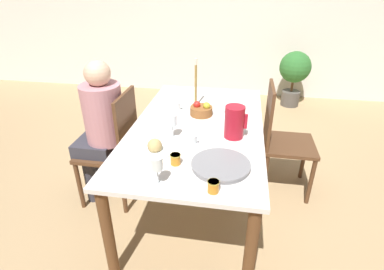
% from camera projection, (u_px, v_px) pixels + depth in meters
% --- Properties ---
extents(ground_plane, '(20.00, 20.00, 0.00)m').
position_uv_depth(ground_plane, '(197.00, 201.00, 2.57)').
color(ground_plane, tan).
extents(wall_back, '(10.00, 0.06, 2.60)m').
position_uv_depth(wall_back, '(226.00, 7.00, 4.37)').
color(wall_back, silver).
rests_on(wall_back, ground_plane).
extents(dining_table, '(0.96, 1.70, 0.73)m').
position_uv_depth(dining_table, '(198.00, 136.00, 2.27)').
color(dining_table, silver).
rests_on(dining_table, ground_plane).
extents(chair_person_side, '(0.42, 0.42, 0.96)m').
position_uv_depth(chair_person_side, '(115.00, 146.00, 2.39)').
color(chair_person_side, '#51331E').
rests_on(chair_person_side, ground_plane).
extents(chair_opposite, '(0.42, 0.42, 0.96)m').
position_uv_depth(chair_opposite, '(281.00, 138.00, 2.52)').
color(chair_opposite, '#51331E').
rests_on(chair_opposite, ground_plane).
extents(person_seated, '(0.39, 0.41, 1.19)m').
position_uv_depth(person_seated, '(101.00, 122.00, 2.31)').
color(person_seated, '#33333D').
rests_on(person_seated, ground_plane).
extents(red_pitcher, '(0.16, 0.13, 0.22)m').
position_uv_depth(red_pitcher, '(234.00, 122.00, 2.02)').
color(red_pitcher, '#A31423').
rests_on(red_pitcher, dining_table).
extents(wine_glass_water, '(0.06, 0.06, 0.17)m').
position_uv_depth(wine_glass_water, '(172.00, 121.00, 2.00)').
color(wine_glass_water, white).
rests_on(wine_glass_water, dining_table).
extents(wine_glass_juice, '(0.06, 0.06, 0.17)m').
position_uv_depth(wine_glass_juice, '(157.00, 165.00, 1.54)').
color(wine_glass_juice, white).
rests_on(wine_glass_juice, dining_table).
extents(teacup_near_person, '(0.13, 0.13, 0.07)m').
position_uv_depth(teacup_near_person, '(191.00, 140.00, 1.97)').
color(teacup_near_person, silver).
rests_on(teacup_near_person, dining_table).
extents(teacup_across, '(0.13, 0.13, 0.07)m').
position_uv_depth(teacup_across, '(176.00, 107.00, 2.47)').
color(teacup_across, silver).
rests_on(teacup_across, dining_table).
extents(serving_tray, '(0.34, 0.34, 0.03)m').
position_uv_depth(serving_tray, '(221.00, 165.00, 1.73)').
color(serving_tray, gray).
rests_on(serving_tray, dining_table).
extents(bread_plate, '(0.23, 0.23, 0.09)m').
position_uv_depth(bread_plate, '(155.00, 148.00, 1.88)').
color(bread_plate, silver).
rests_on(bread_plate, dining_table).
extents(jam_jar_amber, '(0.06, 0.06, 0.07)m').
position_uv_depth(jam_jar_amber, '(213.00, 186.00, 1.53)').
color(jam_jar_amber, '#C67A1E').
rests_on(jam_jar_amber, dining_table).
extents(jam_jar_red, '(0.06, 0.06, 0.07)m').
position_uv_depth(jam_jar_red, '(175.00, 159.00, 1.75)').
color(jam_jar_red, '#C67A1E').
rests_on(jam_jar_red, dining_table).
extents(fruit_bowl, '(0.18, 0.18, 0.11)m').
position_uv_depth(fruit_bowl, '(202.00, 110.00, 2.37)').
color(fruit_bowl, brown).
rests_on(fruit_bowl, dining_table).
extents(candlestick_tall, '(0.06, 0.06, 0.40)m').
position_uv_depth(candlestick_tall, '(196.00, 87.00, 2.48)').
color(candlestick_tall, olive).
rests_on(candlestick_tall, dining_table).
extents(potted_plant, '(0.43, 0.43, 0.79)m').
position_uv_depth(potted_plant, '(294.00, 72.00, 4.24)').
color(potted_plant, '#4C4742').
rests_on(potted_plant, ground_plane).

